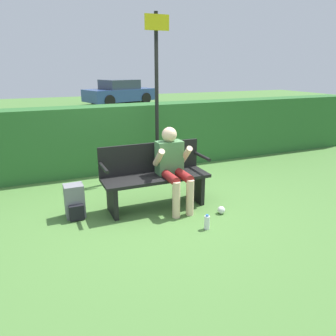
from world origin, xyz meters
TOP-DOWN VIEW (x-y plane):
  - ground_plane at (0.00, 0.00)m, footprint 40.00×40.00m
  - hedge_back at (0.00, 2.10)m, footprint 12.00×0.58m
  - park_bench at (0.00, 0.07)m, footprint 1.58×0.52m
  - person_seated at (0.24, -0.07)m, footprint 0.52×0.66m
  - backpack at (-1.17, 0.14)m, footprint 0.26×0.31m
  - water_bottle at (0.35, -0.92)m, footprint 0.07×0.07m
  - signpost at (0.60, 1.49)m, footprint 0.45×0.09m
  - parked_car at (3.26, 14.15)m, footprint 4.19×2.86m
  - litter_crumple at (0.78, -0.59)m, footprint 0.11×0.11m

SIDE VIEW (x-z plane):
  - ground_plane at x=0.00m, z-range 0.00..0.00m
  - litter_crumple at x=0.78m, z-range 0.00..0.11m
  - water_bottle at x=0.35m, z-range -0.01..0.20m
  - backpack at x=-1.17m, z-range -0.01..0.46m
  - park_bench at x=0.00m, z-range 0.01..0.94m
  - parked_car at x=3.26m, z-range -0.03..1.30m
  - hedge_back at x=0.00m, z-range 0.00..1.31m
  - person_seated at x=0.24m, z-range 0.08..1.27m
  - signpost at x=0.60m, z-range 0.21..3.15m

